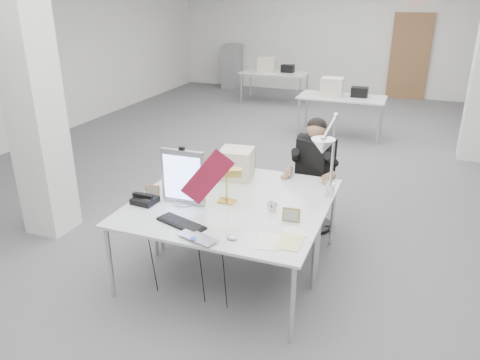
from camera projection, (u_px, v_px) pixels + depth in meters
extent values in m
cube|color=#545456|center=(287.00, 193.00, 6.53)|extent=(10.00, 14.00, 0.02)
cube|color=silver|center=(363.00, 32.00, 11.98)|extent=(10.00, 0.02, 3.20)
cube|color=white|center=(32.00, 94.00, 4.96)|extent=(0.45, 0.45, 3.20)
cube|color=brown|center=(410.00, 57.00, 11.73)|extent=(0.95, 0.08, 2.10)
cube|color=silver|center=(213.00, 222.00, 4.09)|extent=(1.80, 0.90, 0.02)
cube|color=silver|center=(248.00, 185.00, 4.87)|extent=(1.80, 0.90, 0.02)
cube|color=silver|center=(342.00, 97.00, 8.77)|extent=(1.60, 0.80, 0.02)
cube|color=silver|center=(275.00, 73.00, 11.34)|extent=(1.60, 0.80, 0.02)
cube|color=gray|center=(232.00, 66.00, 13.21)|extent=(0.45, 0.55, 1.20)
cube|color=#A7A7AB|center=(183.00, 177.00, 4.32)|extent=(0.43, 0.05, 0.53)
cube|color=maroon|center=(207.00, 177.00, 4.18)|extent=(0.46, 0.20, 0.53)
cube|color=black|center=(181.00, 223.00, 4.01)|extent=(0.49, 0.29, 0.02)
imported|color=#B6B6BB|center=(193.00, 241.00, 3.73)|extent=(0.39, 0.31, 0.03)
ellipsoid|color=silver|center=(232.00, 237.00, 3.77)|extent=(0.10, 0.07, 0.04)
cube|color=black|center=(145.00, 200.00, 4.41)|extent=(0.23, 0.21, 0.05)
cube|color=#B3804D|center=(153.00, 191.00, 4.54)|extent=(0.15, 0.07, 0.11)
cube|color=#A48246|center=(291.00, 215.00, 4.05)|extent=(0.16, 0.06, 0.12)
cylinder|color=#B5B6BA|center=(272.00, 205.00, 4.25)|extent=(0.10, 0.04, 0.10)
cube|color=white|center=(268.00, 241.00, 3.74)|extent=(0.25, 0.31, 0.01)
cube|color=#F9E094|center=(290.00, 242.00, 3.73)|extent=(0.19, 0.27, 0.01)
cube|color=white|center=(293.00, 232.00, 3.88)|extent=(0.26, 0.26, 0.01)
cube|color=beige|center=(237.00, 164.00, 4.96)|extent=(0.37, 0.36, 0.32)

